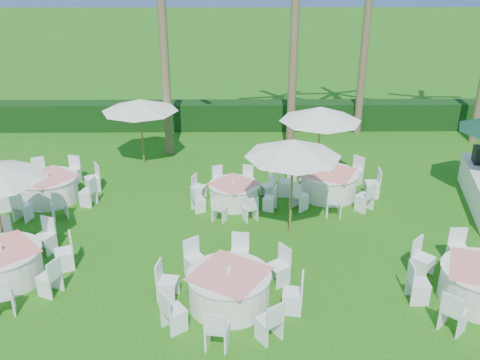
# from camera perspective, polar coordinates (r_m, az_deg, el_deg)

# --- Properties ---
(ground) EXTENTS (120.00, 120.00, 0.00)m
(ground) POSITION_cam_1_polar(r_m,az_deg,el_deg) (13.20, -2.83, -11.35)
(ground) COLOR #1C560E
(ground) RESTS_ON ground
(hedge) EXTENTS (34.00, 1.00, 1.20)m
(hedge) POSITION_cam_1_polar(r_m,az_deg,el_deg) (23.81, -1.89, 6.88)
(hedge) COLOR black
(hedge) RESTS_ON ground
(banquet_table_a) EXTENTS (3.25, 3.25, 1.00)m
(banquet_table_a) POSITION_cam_1_polar(r_m,az_deg,el_deg) (14.42, -23.94, -8.22)
(banquet_table_a) COLOR white
(banquet_table_a) RESTS_ON ground
(banquet_table_b) EXTENTS (3.36, 3.36, 1.01)m
(banquet_table_b) POSITION_cam_1_polar(r_m,az_deg,el_deg) (12.39, -1.16, -11.46)
(banquet_table_b) COLOR white
(banquet_table_b) RESTS_ON ground
(banquet_table_d) EXTENTS (3.21, 3.21, 0.98)m
(banquet_table_d) POSITION_cam_1_polar(r_m,az_deg,el_deg) (18.18, -19.71, -0.79)
(banquet_table_d) COLOR white
(banquet_table_d) RESTS_ON ground
(banquet_table_e) EXTENTS (2.71, 2.71, 0.86)m
(banquet_table_e) POSITION_cam_1_polar(r_m,az_deg,el_deg) (16.90, -0.67, -1.41)
(banquet_table_e) COLOR white
(banquet_table_e) RESTS_ON ground
(banquet_table_f) EXTENTS (3.30, 3.30, 0.99)m
(banquet_table_f) POSITION_cam_1_polar(r_m,az_deg,el_deg) (17.65, 9.41, -0.36)
(banquet_table_f) COLOR white
(banquet_table_f) RESTS_ON ground
(umbrella_b) EXTENTS (2.66, 2.66, 2.80)m
(umbrella_b) POSITION_cam_1_polar(r_m,az_deg,el_deg) (14.49, 5.70, 3.41)
(umbrella_b) COLOR brown
(umbrella_b) RESTS_ON ground
(umbrella_c) EXTENTS (2.78, 2.78, 2.47)m
(umbrella_c) POSITION_cam_1_polar(r_m,az_deg,el_deg) (19.78, -10.65, 7.85)
(umbrella_c) COLOR brown
(umbrella_c) RESTS_ON ground
(umbrella_d) EXTENTS (2.71, 2.71, 2.74)m
(umbrella_d) POSITION_cam_1_polar(r_m,az_deg,el_deg) (17.77, 8.61, 6.99)
(umbrella_d) COLOR brown
(umbrella_d) RESTS_ON ground
(palm_b) EXTENTS (4.38, 4.22, 7.86)m
(palm_b) POSITION_cam_1_polar(r_m,az_deg,el_deg) (20.12, -8.15, 14.50)
(palm_b) COLOR brown
(palm_b) RESTS_ON ground
(palm_c) EXTENTS (4.40, 4.14, 10.44)m
(palm_c) POSITION_cam_1_polar(r_m,az_deg,el_deg) (20.03, 5.95, 18.39)
(palm_c) COLOR brown
(palm_c) RESTS_ON ground
(palm_d) EXTENTS (4.26, 4.36, 8.36)m
(palm_d) POSITION_cam_1_polar(r_m,az_deg,el_deg) (22.88, 13.37, 15.91)
(palm_d) COLOR brown
(palm_d) RESTS_ON ground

